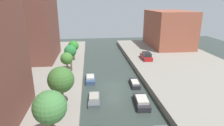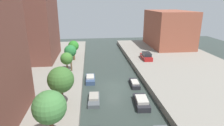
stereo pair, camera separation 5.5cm
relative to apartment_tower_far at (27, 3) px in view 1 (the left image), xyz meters
name	(u,v)px [view 1 (the left image)]	position (x,y,z in m)	size (l,w,h in m)	color
ground_plane	(114,86)	(16.00, -14.38, -12.75)	(84.00, 84.00, 0.00)	#2D3833
quay_left	(16,88)	(1.00, -14.38, -12.25)	(20.00, 64.00, 1.00)	gray
quay_right	(202,79)	(31.00, -14.38, -12.25)	(20.00, 64.00, 1.00)	gray
apartment_tower_far	(27,3)	(0.00, 0.00, 0.00)	(10.00, 12.45, 23.51)	brown
low_block_right	(168,29)	(34.00, 8.54, -6.96)	(10.00, 14.77, 9.59)	brown
street_tree_0	(50,108)	(8.93, -27.86, -8.09)	(2.85, 2.85, 5.13)	brown
street_tree_1	(61,80)	(8.93, -21.26, -8.38)	(3.09, 3.09, 4.93)	brown
street_tree_2	(67,59)	(8.93, -14.79, -7.78)	(1.81, 1.81, 4.94)	brown
street_tree_3	(70,51)	(8.93, -8.98, -8.11)	(2.14, 2.14, 4.76)	brown
street_tree_4	(73,46)	(8.93, -2.23, -8.72)	(2.22, 2.22, 4.19)	brown
parked_car	(146,56)	(24.45, -3.43, -11.12)	(1.87, 4.48, 1.54)	maroon
moored_boat_left_2	(94,99)	(12.71, -18.84, -12.41)	(1.68, 3.98, 0.81)	#4C5156
moored_boat_left_3	(90,79)	(12.27, -11.83, -12.35)	(1.49, 3.75, 0.91)	#33476B
moored_boat_right_2	(142,102)	(18.89, -20.55, -12.30)	(1.93, 4.17, 1.07)	#232328
moored_boat_right_3	(135,83)	(19.37, -14.45, -12.39)	(1.38, 3.62, 0.82)	#232328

